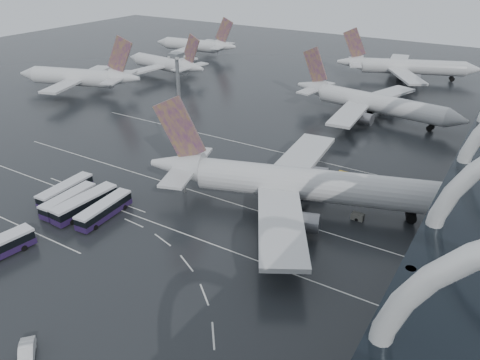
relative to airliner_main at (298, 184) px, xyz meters
The scene contains 21 objects.
ground 22.85m from the airliner_main, 129.84° to the right, with size 420.00×420.00×0.00m, color black.
lane_marking_near 24.38m from the airliner_main, 126.76° to the right, with size 120.00×0.25×0.01m, color silver.
lane_marking_mid 16.02m from the airliner_main, 160.42° to the right, with size 120.00×0.25×0.01m, color silver.
lane_marking_far 27.51m from the airliner_main, 121.83° to the left, with size 120.00×0.25×0.01m, color silver.
bus_bay_line_south 50.83m from the airliner_main, 139.15° to the right, with size 28.00×0.25×0.01m, color silver.
bus_bay_line_north 42.21m from the airliner_main, 155.95° to the right, with size 28.00×0.25×0.01m, color silver.
airliner_main is the anchor object (origin of this frame).
airliner_gate_b 60.56m from the airliner_main, 94.59° to the left, with size 53.30×47.55×18.50m.
airliner_gate_c 110.99m from the airliner_main, 94.17° to the left, with size 51.00×46.53×18.85m.
jet_remote_west 104.63m from the airliner_main, 161.39° to the left, with size 45.61×37.07×20.17m.
jet_remote_mid 111.17m from the airliner_main, 143.11° to the left, with size 40.65×32.79×17.68m.
jet_remote_far 144.23m from the airliner_main, 134.40° to the left, with size 41.66×33.62×18.12m.
bus_row_near_a 47.10m from the airliner_main, 153.01° to the right, with size 3.66×12.89×3.14m.
bus_row_near_b 45.03m from the airliner_main, 148.13° to the right, with size 3.41×12.44×3.03m.
bus_row_near_c 41.31m from the airliner_main, 145.92° to the right, with size 3.68×13.97×3.42m.
bus_row_near_d 37.27m from the airliner_main, 142.51° to the right, with size 3.96×13.01×3.15m.
van_curve_c 53.55m from the airliner_main, 103.45° to the right, with size 1.81×5.18×1.71m, color silver.
floodlight_mast 27.10m from the airliner_main, 164.73° to the right, with size 2.21×2.21×28.83m.
gse_cart_belly_c 10.46m from the airliner_main, 150.38° to the left, with size 2.08×1.23×1.13m, color gold.
gse_cart_belly_d 12.75m from the airliner_main, 10.63° to the left, with size 2.30×1.36×1.25m, color slate.
gse_cart_belly_e 18.40m from the airliner_main, 80.22° to the left, with size 2.49×1.47×1.36m, color gold.
Camera 1 is at (46.96, -56.71, 46.63)m, focal length 35.00 mm.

